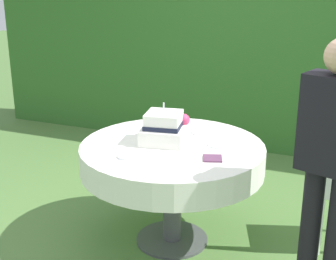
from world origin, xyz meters
name	(u,v)px	position (x,y,z in m)	size (l,w,h in m)	color
ground_plane	(172,240)	(0.00, 0.00, 0.00)	(20.00, 20.00, 0.00)	#547A3D
foliage_hedge	(250,44)	(0.00, 2.32, 1.15)	(6.23, 0.46, 2.29)	#336628
cake_table	(172,159)	(0.00, 0.00, 0.66)	(1.30, 1.30, 0.76)	#4C4C51
wedding_cake	(165,128)	(-0.07, 0.04, 0.86)	(0.35, 0.36, 0.29)	white
serving_plate_near	(218,145)	(0.30, 0.10, 0.77)	(0.14, 0.14, 0.01)	white
serving_plate_far	(199,132)	(0.10, 0.31, 0.77)	(0.12, 0.12, 0.01)	white
serving_plate_left	(128,156)	(-0.18, -0.32, 0.77)	(0.14, 0.14, 0.01)	white
napkin_stack	(213,158)	(0.34, -0.15, 0.77)	(0.12, 0.12, 0.01)	#603856
standing_person	(332,158)	(1.07, -0.28, 0.93)	(0.40, 0.30, 1.60)	black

